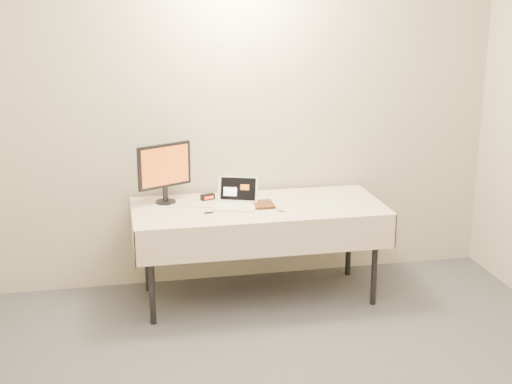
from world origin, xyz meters
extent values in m
cube|color=beige|center=(0.00, 2.50, 1.35)|extent=(4.00, 0.10, 2.70)
cylinder|color=black|center=(-0.82, 1.75, 0.34)|extent=(0.04, 0.04, 0.69)
cylinder|color=black|center=(0.82, 1.75, 0.34)|extent=(0.04, 0.04, 0.69)
cylinder|color=black|center=(-0.82, 2.34, 0.34)|extent=(0.04, 0.04, 0.69)
cylinder|color=black|center=(0.82, 2.34, 0.34)|extent=(0.04, 0.04, 0.69)
cube|color=gray|center=(0.00, 2.04, 0.71)|extent=(1.80, 0.75, 0.04)
cube|color=beige|center=(0.00, 2.04, 0.73)|extent=(1.86, 0.81, 0.01)
cube|color=beige|center=(0.00, 1.64, 0.60)|extent=(1.86, 0.01, 0.25)
cube|color=beige|center=(0.00, 2.45, 0.60)|extent=(1.86, 0.01, 0.25)
cube|color=beige|center=(-0.93, 2.04, 0.60)|extent=(0.01, 0.81, 0.25)
cube|color=beige|center=(0.93, 2.04, 0.60)|extent=(0.01, 0.81, 0.25)
cube|color=white|center=(-0.18, 2.02, 0.75)|extent=(0.35, 0.30, 0.02)
cube|color=white|center=(-0.13, 2.14, 0.85)|extent=(0.31, 0.17, 0.19)
cube|color=black|center=(-0.13, 2.14, 0.85)|extent=(0.27, 0.14, 0.16)
cylinder|color=black|center=(-0.67, 2.26, 0.74)|extent=(0.21, 0.21, 0.01)
cube|color=black|center=(-0.67, 2.26, 0.81)|extent=(0.04, 0.03, 0.11)
cube|color=black|center=(-0.67, 2.26, 1.02)|extent=(0.41, 0.22, 0.33)
cube|color=#CE5918|center=(-0.67, 2.26, 1.02)|extent=(0.35, 0.18, 0.29)
imported|color=brown|center=(-0.04, 2.04, 0.84)|extent=(0.15, 0.02, 0.20)
cube|color=black|center=(-0.35, 2.27, 0.76)|extent=(0.12, 0.08, 0.04)
cube|color=#FF260C|center=(-0.34, 2.25, 0.76)|extent=(0.07, 0.03, 0.02)
ellipsoid|color=#B6B6B9|center=(0.13, 1.88, 0.75)|extent=(0.07, 0.09, 0.02)
cube|color=#B7E4B5|center=(0.49, 1.96, 0.74)|extent=(0.11, 0.27, 0.00)
cube|color=black|center=(-0.39, 1.93, 0.74)|extent=(0.06, 0.02, 0.01)
camera|label=1|loc=(-1.02, -2.90, 2.29)|focal=50.00mm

